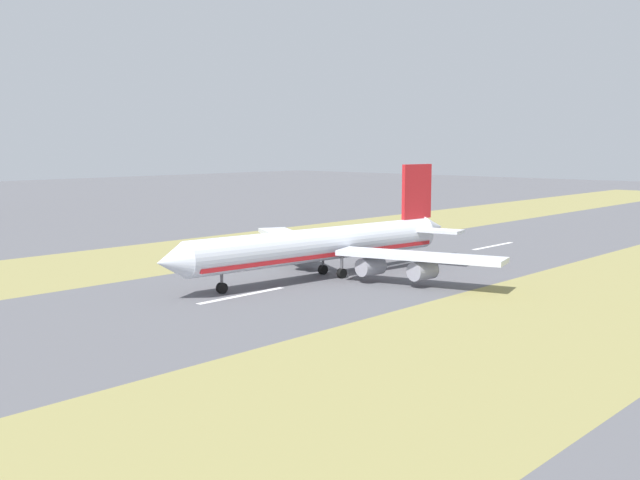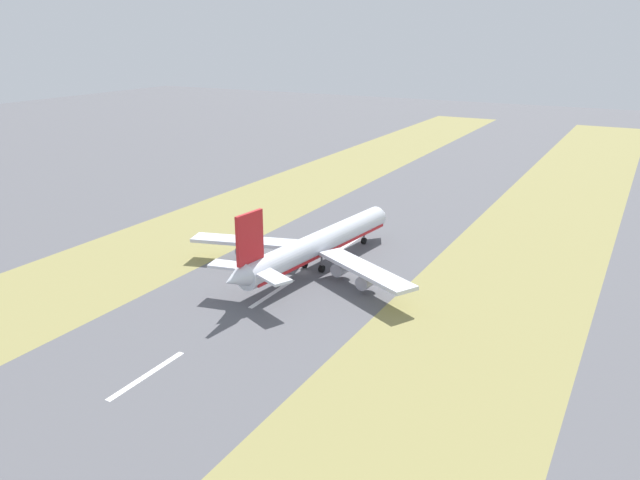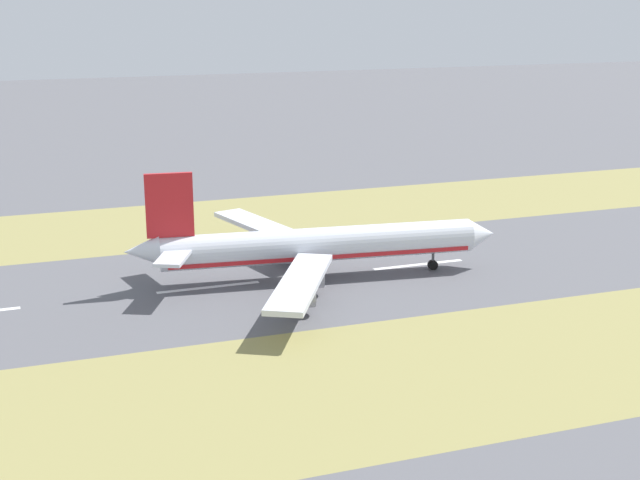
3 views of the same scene
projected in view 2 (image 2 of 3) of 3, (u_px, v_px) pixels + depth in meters
ground_plane at (304, 273)px, 152.55m from camera, size 800.00×800.00×0.00m
grass_median_west at (164, 244)px, 172.92m from camera, size 40.00×600.00×0.01m
grass_median_east at (488, 310)px, 132.19m from camera, size 40.00×600.00×0.01m
centreline_dash_near at (147, 375)px, 107.27m from camera, size 1.20×18.00×0.01m
centreline_dash_mid at (273, 293)px, 140.57m from camera, size 1.20×18.00×0.01m
centreline_dash_far at (350, 243)px, 173.88m from camera, size 1.20×18.00×0.01m
airplane_main_jet at (316, 246)px, 153.23m from camera, size 63.74×67.20×20.20m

